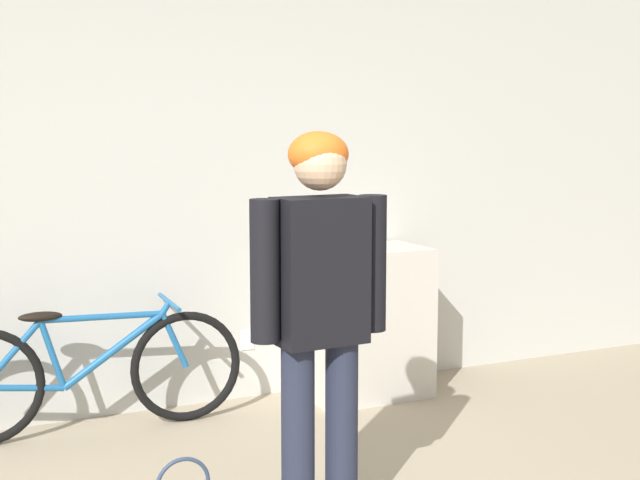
% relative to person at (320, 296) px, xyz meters
% --- Properties ---
extents(wall_back, '(8.00, 0.07, 2.60)m').
position_rel_person_xyz_m(wall_back, '(-0.20, 1.81, 0.34)').
color(wall_back, silver).
rests_on(wall_back, ground_plane).
extents(side_shelf, '(0.71, 0.48, 0.90)m').
position_rel_person_xyz_m(side_shelf, '(1.01, 1.52, -0.51)').
color(side_shelf, beige).
rests_on(side_shelf, ground_plane).
extents(person, '(0.58, 0.23, 1.60)m').
position_rel_person_xyz_m(person, '(0.00, 0.00, 0.00)').
color(person, '#23283D').
rests_on(person, ground_plane).
extents(bicycle, '(1.66, 0.46, 0.69)m').
position_rel_person_xyz_m(bicycle, '(-0.64, 1.53, -0.63)').
color(bicycle, black).
rests_on(bicycle, ground_plane).
extents(banana, '(0.33, 0.09, 0.03)m').
position_rel_person_xyz_m(banana, '(0.89, 1.60, -0.04)').
color(banana, '#EAD64C').
rests_on(banana, side_shelf).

